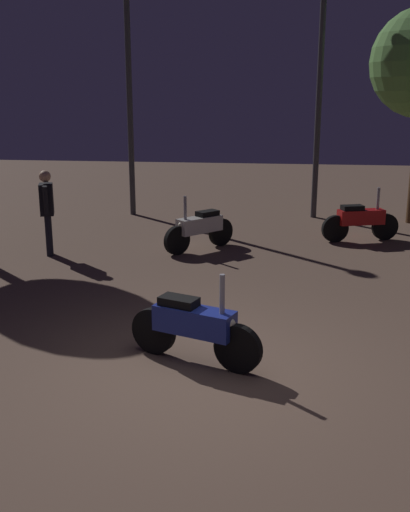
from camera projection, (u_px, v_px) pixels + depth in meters
ground_plane at (201, 372)px, 6.75m from camera, size 40.00×40.00×0.00m
motorcycle_blue_foreground at (194, 327)px, 6.88m from camera, size 1.59×0.68×1.11m
motorcycle_red_parked_left at (360, 220)px, 12.49m from camera, size 1.62×0.58×1.11m
motorcycle_white_parked_right at (200, 228)px, 11.77m from camera, size 1.22×1.27×1.11m
person_rider_beside at (47, 206)px, 11.28m from camera, size 0.34×0.65×1.61m
streetlamp_near at (320, 67)px, 14.02m from camera, size 0.36×0.36×5.71m
streetlamp_far at (129, 74)px, 14.40m from camera, size 0.36×0.36×5.44m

